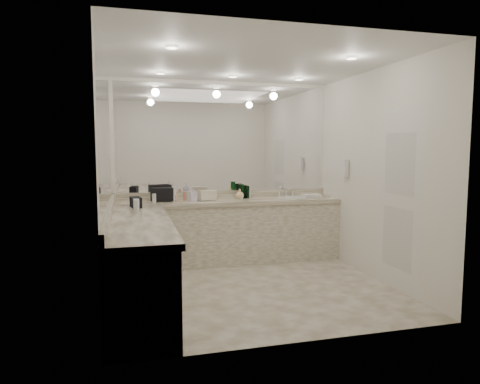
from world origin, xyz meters
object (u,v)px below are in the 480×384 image
object	(u,v)px
soap_bottle_a	(173,193)
soap_bottle_c	(240,194)
sink	(291,198)
wall_phone	(345,168)
soap_bottle_b	(193,194)
cream_cosmetic_case	(207,196)
black_toiletry_bag	(162,195)
hand_towel	(312,196)

from	to	relation	value
soap_bottle_a	soap_bottle_c	world-z (taller)	soap_bottle_a
sink	wall_phone	xyz separation A→B (m)	(0.61, -0.50, 0.46)
soap_bottle_b	cream_cosmetic_case	bearing A→B (deg)	12.74
sink	wall_phone	distance (m)	0.91
black_toiletry_bag	soap_bottle_c	world-z (taller)	black_toiletry_bag
sink	wall_phone	bearing A→B (deg)	-39.57
sink	soap_bottle_c	bearing A→B (deg)	178.62
sink	soap_bottle_b	bearing A→B (deg)	-176.85
hand_towel	soap_bottle_a	xyz separation A→B (m)	(-2.08, 0.00, 0.10)
black_toiletry_bag	hand_towel	xyz separation A→B (m)	(2.23, -0.03, -0.07)
wall_phone	soap_bottle_a	distance (m)	2.42
cream_cosmetic_case	soap_bottle_b	distance (m)	0.21
wall_phone	hand_towel	distance (m)	0.71
sink	black_toiletry_bag	world-z (taller)	black_toiletry_bag
hand_towel	soap_bottle_a	world-z (taller)	soap_bottle_a
cream_cosmetic_case	soap_bottle_b	bearing A→B (deg)	-177.43
wall_phone	soap_bottle_b	xyz separation A→B (m)	(-2.08, 0.42, -0.35)
wall_phone	soap_bottle_b	bearing A→B (deg)	168.58
cream_cosmetic_case	sink	bearing A→B (deg)	-8.60
cream_cosmetic_case	soap_bottle_c	size ratio (longest dim) A/B	1.55
soap_bottle_a	soap_bottle_b	bearing A→B (deg)	-19.13
black_toiletry_bag	soap_bottle_b	distance (m)	0.43
cream_cosmetic_case	hand_towel	bearing A→B (deg)	-8.65
black_toiletry_bag	sink	bearing A→B (deg)	-1.28
sink	cream_cosmetic_case	distance (m)	1.27
black_toiletry_bag	cream_cosmetic_case	bearing A→B (deg)	-7.09
soap_bottle_a	soap_bottle_c	xyz separation A→B (m)	(0.96, 0.01, -0.04)
black_toiletry_bag	hand_towel	world-z (taller)	black_toiletry_bag
soap_bottle_a	soap_bottle_c	size ratio (longest dim) A/B	1.59
sink	soap_bottle_b	distance (m)	1.48
cream_cosmetic_case	soap_bottle_c	world-z (taller)	soap_bottle_c
hand_towel	soap_bottle_b	xyz separation A→B (m)	(-1.82, -0.09, 0.08)
black_toiletry_bag	cream_cosmetic_case	distance (m)	0.62
black_toiletry_bag	cream_cosmetic_case	world-z (taller)	black_toiletry_bag
sink	cream_cosmetic_case	world-z (taller)	cream_cosmetic_case
sink	cream_cosmetic_case	xyz separation A→B (m)	(-1.27, -0.03, 0.07)
soap_bottle_b	soap_bottle_c	bearing A→B (deg)	8.23
soap_bottle_a	soap_bottle_b	distance (m)	0.28
black_toiletry_bag	hand_towel	distance (m)	2.23
black_toiletry_bag	soap_bottle_b	xyz separation A→B (m)	(0.41, -0.12, 0.01)
black_toiletry_bag	wall_phone	bearing A→B (deg)	-12.30
wall_phone	soap_bottle_b	distance (m)	2.15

